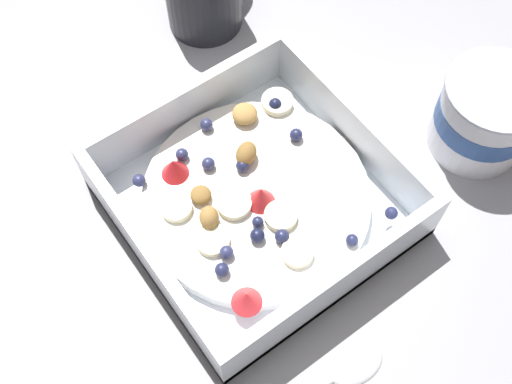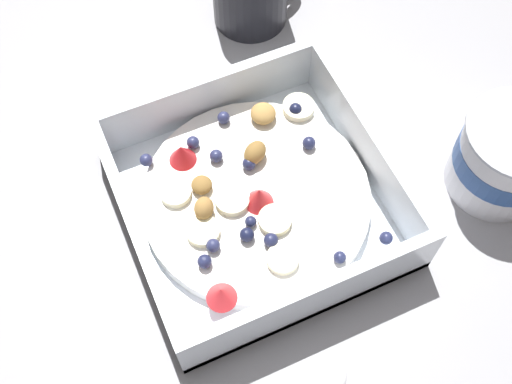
# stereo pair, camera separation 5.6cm
# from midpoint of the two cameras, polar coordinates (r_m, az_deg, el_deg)

# --- Properties ---
(ground_plane) EXTENTS (2.40, 2.40, 0.00)m
(ground_plane) POSITION_cam_midpoint_polar(r_m,az_deg,el_deg) (0.60, -2.34, 0.08)
(ground_plane) COLOR #9E9EA3
(fruit_bowl) EXTENTS (0.23, 0.23, 0.06)m
(fruit_bowl) POSITION_cam_midpoint_polar(r_m,az_deg,el_deg) (0.57, -2.92, -0.80)
(fruit_bowl) COLOR white
(fruit_bowl) RESTS_ON ground
(spoon) EXTENTS (0.04, 0.17, 0.01)m
(spoon) POSITION_cam_midpoint_polar(r_m,az_deg,el_deg) (0.53, 3.54, -16.80)
(spoon) COLOR silver
(spoon) RESTS_ON ground
(yogurt_cup) EXTENTS (0.10, 0.10, 0.08)m
(yogurt_cup) POSITION_cam_midpoint_polar(r_m,az_deg,el_deg) (0.62, 17.49, 6.36)
(yogurt_cup) COLOR white
(yogurt_cup) RESTS_ON ground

